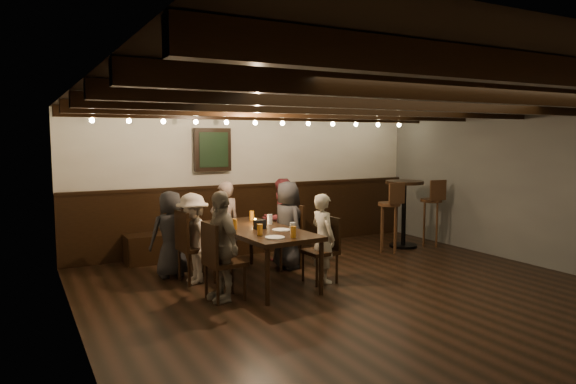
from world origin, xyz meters
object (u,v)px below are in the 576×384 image
person_left_far (221,246)px  person_right_far (323,238)px  person_bench_right (281,220)px  dining_table (258,233)px  chair_left_near (195,260)px  person_bench_centre (225,224)px  person_bench_left (171,234)px  bar_stool_right (431,221)px  chair_left_far (224,276)px  high_top_table (404,204)px  chair_right_near (286,249)px  person_left_near (193,238)px  person_right_near (288,225)px  bar_stool_left (389,226)px  chair_right_far (321,262)px

person_left_far → person_right_far: person_left_far is taller
person_bench_right → dining_table: bearing=45.0°
chair_left_near → person_bench_centre: size_ratio=0.76×
person_bench_left → person_left_far: bearing=96.3°
chair_left_near → bar_stool_right: (4.49, 0.26, 0.15)m
chair_left_far → bar_stool_right: bar_stool_right is taller
dining_table → person_right_far: (0.78, -0.40, -0.07)m
person_bench_centre → high_top_table: (3.31, -0.23, 0.13)m
person_bench_left → person_right_far: person_bench_left is taller
person_right_far → chair_right_near: bearing=1.9°
bar_stool_right → chair_left_far: bearing=-160.2°
person_left_near → person_right_far: (1.56, -0.80, -0.00)m
person_left_near → person_right_far: person_left_near is taller
bar_stool_right → high_top_table: bearing=167.8°
dining_table → chair_left_near: 0.93m
chair_left_near → person_bench_centre: person_bench_centre is taller
person_right_near → bar_stool_left: 2.04m
person_bench_centre → person_left_far: bearing=63.4°
chair_left_far → chair_right_far: bearing=90.0°
person_right_far → person_bench_left: bearing=50.7°
person_right_far → person_left_far: bearing=90.0°
chair_left_near → chair_right_far: chair_left_near is taller
person_left_near → bar_stool_right: person_left_near is taller
chair_left_near → person_bench_left: bearing=-158.3°
dining_table → chair_right_far: (0.75, -0.40, -0.41)m
person_bench_left → bar_stool_left: bearing=172.8°
chair_right_far → person_right_near: person_right_near is taller
chair_left_near → bar_stool_right: bar_stool_right is taller
chair_left_near → person_right_far: size_ratio=0.82×
chair_right_near → dining_table: bearing=122.0°
person_bench_right → person_bench_left: bearing=-0.0°
person_right_near → high_top_table: person_right_near is taller
person_bench_centre → bar_stool_right: size_ratio=1.07×
dining_table → bar_stool_left: bearing=8.9°
person_bench_centre → bar_stool_right: 3.84m
bar_stool_left → person_left_far: bearing=-165.4°
chair_left_far → bar_stool_right: (4.43, 1.16, 0.16)m
person_bench_centre → high_top_table: 3.32m
chair_left_near → chair_right_far: (1.49, -0.81, -0.03)m
person_bench_centre → person_right_near: size_ratio=0.99×
chair_left_near → bar_stool_right: size_ratio=0.81×
person_left_far → person_right_far: size_ratio=1.10×
chair_right_near → chair_left_near: bearing=90.0°
person_bench_centre → person_bench_right: 0.91m
high_top_table → person_bench_centre: bearing=176.0°
dining_table → high_top_table: bearing=10.5°
chair_left_far → person_right_near: (1.41, 0.99, 0.36)m
chair_right_near → bar_stool_right: size_ratio=0.79×
person_right_far → person_right_near: bearing=0.0°
person_right_near → chair_right_near: bearing=90.0°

